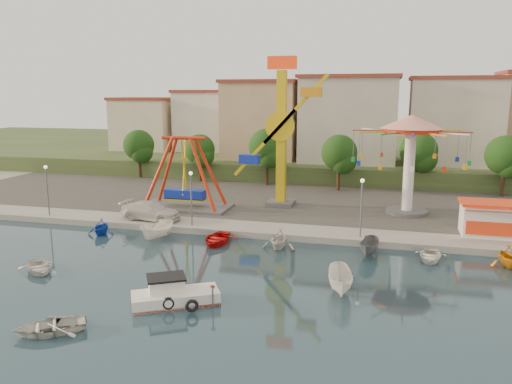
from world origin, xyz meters
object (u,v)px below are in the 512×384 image
(skiff, at_px, (341,281))
(van, at_px, (151,211))
(kamikaze_tower, at_px, (284,136))
(rowboat_a, at_px, (39,267))
(wave_swinger, at_px, (411,142))
(pirate_ship_ride, at_px, (185,174))
(cabin_motorboat, at_px, (174,296))

(skiff, distance_m, van, 23.80)
(kamikaze_tower, bearing_deg, van, -141.12)
(rowboat_a, xyz_separation_m, skiff, (22.28, 1.79, 0.46))
(wave_swinger, height_order, van, wave_swinger)
(pirate_ship_ride, relative_size, wave_swinger, 0.86)
(kamikaze_tower, bearing_deg, rowboat_a, -120.10)
(wave_swinger, height_order, cabin_motorboat, wave_swinger)
(pirate_ship_ride, bearing_deg, skiff, -44.16)
(pirate_ship_ride, distance_m, rowboat_a, 20.72)
(cabin_motorboat, height_order, skiff, cabin_motorboat)
(kamikaze_tower, distance_m, wave_swinger, 13.39)
(wave_swinger, height_order, rowboat_a, wave_swinger)
(van, bearing_deg, skiff, -115.62)
(van, bearing_deg, pirate_ship_ride, -7.76)
(wave_swinger, xyz_separation_m, rowboat_a, (-27.22, -23.67, -7.82))
(kamikaze_tower, height_order, van, kamikaze_tower)
(wave_swinger, bearing_deg, van, -159.75)
(kamikaze_tower, height_order, cabin_motorboat, kamikaze_tower)
(wave_swinger, bearing_deg, cabin_motorboat, -119.67)
(kamikaze_tower, xyz_separation_m, skiff, (8.44, -22.07, -7.64))
(skiff, height_order, van, van)
(rowboat_a, distance_m, van, 14.60)
(cabin_motorboat, relative_size, van, 0.92)
(wave_swinger, distance_m, van, 27.59)
(rowboat_a, distance_m, skiff, 22.36)
(pirate_ship_ride, height_order, cabin_motorboat, pirate_ship_ride)
(kamikaze_tower, distance_m, cabin_motorboat, 27.84)
(cabin_motorboat, distance_m, skiff, 11.11)
(wave_swinger, distance_m, rowboat_a, 36.91)
(van, bearing_deg, kamikaze_tower, -44.73)
(cabin_motorboat, bearing_deg, van, 90.27)
(pirate_ship_ride, distance_m, van, 6.47)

